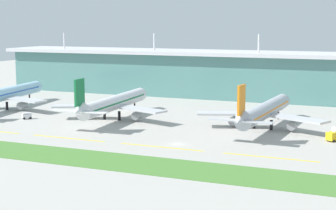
{
  "coord_description": "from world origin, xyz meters",
  "views": [
    {
      "loc": [
        63.18,
        -158.48,
        38.39
      ],
      "look_at": [
        -17.05,
        32.91,
        7.0
      ],
      "focal_mm": 58.65,
      "sensor_mm": 36.0,
      "label": 1
    }
  ],
  "objects": [
    {
      "name": "ground_plane",
      "position": [
        0.0,
        0.0,
        0.0
      ],
      "size": [
        600.0,
        600.0,
        0.0
      ],
      "primitive_type": "plane",
      "color": "#A8A59E"
    },
    {
      "name": "terminal_building",
      "position": [
        -0.0,
        112.69,
        12.01
      ],
      "size": [
        288.0,
        34.0,
        32.6
      ],
      "color": "slate",
      "rests_on": "ground"
    },
    {
      "name": "airliner_nearest",
      "position": [
        -98.27,
        35.59,
        6.46
      ],
      "size": [
        48.34,
        70.97,
        18.9
      ],
      "color": "#9ED1EA",
      "rests_on": "ground"
    },
    {
      "name": "airliner_near_middle",
      "position": [
        -40.4,
        32.18,
        6.45
      ],
      "size": [
        48.7,
        65.02,
        18.9
      ],
      "color": "silver",
      "rests_on": "ground"
    },
    {
      "name": "airliner_far_middle",
      "position": [
        19.45,
        36.05,
        6.45
      ],
      "size": [
        48.76,
        64.65,
        18.9
      ],
      "color": "#ADB2BC",
      "rests_on": "ground"
    },
    {
      "name": "taxiway_stripe_mid_west",
      "position": [
        -37.0,
        -5.95,
        0.02
      ],
      "size": [
        28.0,
        0.7,
        0.04
      ],
      "primitive_type": "cube",
      "color": "yellow",
      "rests_on": "ground"
    },
    {
      "name": "taxiway_stripe_centre",
      "position": [
        -3.0,
        -5.95,
        0.02
      ],
      "size": [
        28.0,
        0.7,
        0.04
      ],
      "primitive_type": "cube",
      "color": "yellow",
      "rests_on": "ground"
    },
    {
      "name": "taxiway_stripe_mid_east",
      "position": [
        31.0,
        -5.95,
        0.02
      ],
      "size": [
        28.0,
        0.7,
        0.04
      ],
      "primitive_type": "cube",
      "color": "yellow",
      "rests_on": "ground"
    },
    {
      "name": "grass_verge",
      "position": [
        0.0,
        -27.33,
        0.05
      ],
      "size": [
        300.0,
        18.0,
        0.1
      ],
      "primitive_type": "cube",
      "color": "#477A33",
      "rests_on": "ground"
    },
    {
      "name": "baggage_cart",
      "position": [
        -72.77,
        19.18,
        1.26
      ],
      "size": [
        3.59,
        3.98,
        2.48
      ],
      "color": "silver",
      "rests_on": "ground"
    },
    {
      "name": "fuel_truck",
      "position": [
        45.97,
        24.97,
        2.26
      ],
      "size": [
        5.94,
        7.51,
        4.95
      ],
      "color": "gold",
      "rests_on": "ground"
    }
  ]
}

